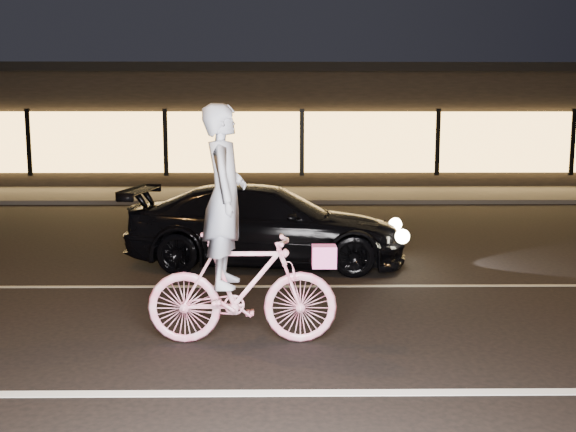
{
  "coord_description": "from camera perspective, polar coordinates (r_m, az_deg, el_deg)",
  "views": [
    {
      "loc": [
        -0.69,
        -6.48,
        2.18
      ],
      "look_at": [
        -0.62,
        0.6,
        1.17
      ],
      "focal_mm": 40.0,
      "sensor_mm": 36.0,
      "label": 1
    }
  ],
  "objects": [
    {
      "name": "ground",
      "position": [
        6.87,
        5.28,
        -10.4
      ],
      "size": [
        90.0,
        90.0,
        0.0
      ],
      "primitive_type": "plane",
      "color": "black",
      "rests_on": "ground"
    },
    {
      "name": "lane_stripe_near",
      "position": [
        5.48,
        6.94,
        -15.33
      ],
      "size": [
        60.0,
        0.12,
        0.01
      ],
      "primitive_type": "cube",
      "color": "silver",
      "rests_on": "ground"
    },
    {
      "name": "lane_stripe_far",
      "position": [
        8.78,
        3.94,
        -6.23
      ],
      "size": [
        60.0,
        0.1,
        0.01
      ],
      "primitive_type": "cube",
      "color": "gray",
      "rests_on": "ground"
    },
    {
      "name": "sidewalk",
      "position": [
        19.61,
        1.4,
        1.92
      ],
      "size": [
        30.0,
        4.0,
        0.12
      ],
      "primitive_type": "cube",
      "color": "#383533",
      "rests_on": "ground"
    },
    {
      "name": "storefront",
      "position": [
        25.46,
        0.94,
        8.05
      ],
      "size": [
        25.4,
        8.42,
        4.2
      ],
      "color": "black",
      "rests_on": "ground"
    },
    {
      "name": "cyclist",
      "position": [
        6.37,
        -4.51,
        -3.97
      ],
      "size": [
        1.89,
        0.65,
        2.38
      ],
      "rotation": [
        0.0,
        0.0,
        1.57
      ],
      "color": "#FF3975",
      "rests_on": "ground"
    },
    {
      "name": "sedan",
      "position": [
        10.01,
        -1.93,
        -0.82
      ],
      "size": [
        4.44,
        2.12,
        1.25
      ],
      "rotation": [
        0.0,
        0.0,
        1.48
      ],
      "color": "black",
      "rests_on": "ground"
    }
  ]
}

